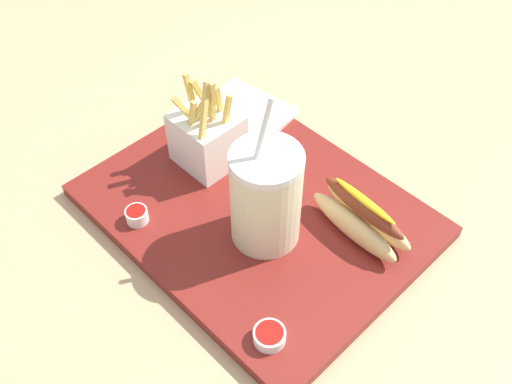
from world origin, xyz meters
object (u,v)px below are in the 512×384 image
at_px(fries_basket, 207,137).
at_px(ketchup_cup_3, 281,157).
at_px(ketchup_cup_1, 137,215).
at_px(ketchup_cup_2, 269,335).
at_px(soda_cup, 266,197).
at_px(hot_dog_1, 361,218).
at_px(napkin_stack, 241,116).

xyz_separation_m(fries_basket, ketchup_cup_3, (-0.08, -0.07, -0.04)).
relative_size(ketchup_cup_1, ketchup_cup_2, 0.79).
bearing_deg(soda_cup, ketchup_cup_2, 136.79).
distance_m(ketchup_cup_1, ketchup_cup_3, 0.23).
bearing_deg(soda_cup, ketchup_cup_3, -54.98).
distance_m(soda_cup, ketchup_cup_1, 0.19).
height_order(soda_cup, ketchup_cup_2, soda_cup).
bearing_deg(hot_dog_1, ketchup_cup_2, 98.67).
bearing_deg(soda_cup, hot_dog_1, -132.00).
relative_size(ketchup_cup_1, napkin_stack, 0.23).
distance_m(soda_cup, ketchup_cup_3, 0.15).
relative_size(soda_cup, napkin_stack, 1.64).
xyz_separation_m(hot_dog_1, ketchup_cup_1, (0.23, 0.21, -0.01)).
xyz_separation_m(ketchup_cup_1, napkin_stack, (0.06, -0.25, -0.01)).
xyz_separation_m(ketchup_cup_2, napkin_stack, (0.31, -0.25, -0.01)).
height_order(fries_basket, hot_dog_1, fries_basket).
height_order(hot_dog_1, ketchup_cup_3, hot_dog_1).
bearing_deg(ketchup_cup_3, hot_dog_1, 173.81).
height_order(ketchup_cup_1, ketchup_cup_3, ketchup_cup_1).
bearing_deg(soda_cup, fries_basket, -13.82).
distance_m(fries_basket, ketchup_cup_1, 0.16).
bearing_deg(ketchup_cup_3, ketchup_cup_2, 131.35).
distance_m(hot_dog_1, ketchup_cup_3, 0.17).
relative_size(hot_dog_1, ketchup_cup_1, 4.96).
distance_m(soda_cup, hot_dog_1, 0.14).
relative_size(fries_basket, ketchup_cup_1, 5.23).
bearing_deg(fries_basket, soda_cup, 166.18).
bearing_deg(ketchup_cup_3, fries_basket, 42.55).
xyz_separation_m(fries_basket, ketchup_cup_1, (-0.02, 0.15, -0.03)).
height_order(soda_cup, ketchup_cup_1, soda_cup).
bearing_deg(napkin_stack, ketchup_cup_2, 141.33).
bearing_deg(hot_dog_1, soda_cup, 48.00).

